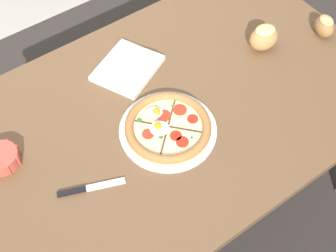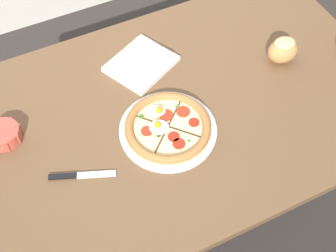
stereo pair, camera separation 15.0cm
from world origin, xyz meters
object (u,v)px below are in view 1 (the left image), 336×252
(ramekin_bowl, at_px, (2,158))
(napkin_folded, at_px, (127,67))
(pizza, at_px, (168,128))
(bread_piece_near, at_px, (264,37))
(dining_table, at_px, (180,118))
(bread_piece_mid, at_px, (325,26))
(knife_main, at_px, (91,188))

(ramekin_bowl, bearing_deg, napkin_folded, 10.83)
(pizza, relative_size, ramekin_bowl, 2.77)
(napkin_folded, distance_m, bread_piece_near, 0.51)
(dining_table, distance_m, bread_piece_mid, 0.65)
(pizza, distance_m, bread_piece_near, 0.52)
(bread_piece_near, bearing_deg, knife_main, -170.23)
(ramekin_bowl, xyz_separation_m, knife_main, (0.17, -0.24, -0.02))
(pizza, height_order, ramekin_bowl, pizza)
(napkin_folded, distance_m, knife_main, 0.49)
(dining_table, xyz_separation_m, pizza, (-0.11, -0.07, 0.11))
(bread_piece_mid, bearing_deg, ramekin_bowl, 171.73)
(ramekin_bowl, relative_size, bread_piece_mid, 1.10)
(bread_piece_mid, height_order, knife_main, bread_piece_mid)
(napkin_folded, bearing_deg, ramekin_bowl, -169.17)
(ramekin_bowl, relative_size, knife_main, 0.59)
(pizza, height_order, bread_piece_near, bread_piece_near)
(ramekin_bowl, height_order, napkin_folded, ramekin_bowl)
(napkin_folded, xyz_separation_m, knife_main, (-0.35, -0.34, -0.01))
(bread_piece_mid, distance_m, knife_main, 1.06)
(dining_table, height_order, napkin_folded, napkin_folded)
(ramekin_bowl, bearing_deg, dining_table, -12.38)
(dining_table, bearing_deg, napkin_folded, 106.20)
(napkin_folded, bearing_deg, bread_piece_near, -22.81)
(pizza, xyz_separation_m, knife_main, (-0.31, -0.03, -0.02))
(ramekin_bowl, distance_m, knife_main, 0.29)
(knife_main, bearing_deg, napkin_folded, 65.68)
(pizza, xyz_separation_m, ramekin_bowl, (-0.48, 0.20, 0.00))
(napkin_folded, relative_size, knife_main, 1.42)
(ramekin_bowl, bearing_deg, bread_piece_near, -5.57)
(knife_main, bearing_deg, pizza, 28.13)
(dining_table, height_order, bread_piece_mid, bread_piece_mid)
(dining_table, bearing_deg, pizza, -145.68)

